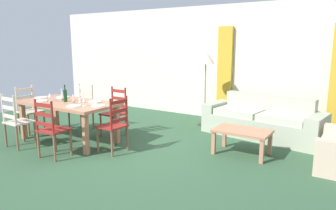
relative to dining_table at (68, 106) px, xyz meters
name	(u,v)px	position (x,y,z in m)	size (l,w,h in m)	color
ground_plane	(121,154)	(1.28, -0.02, -0.67)	(9.60, 9.60, 0.02)	#2F5136
wall_far	(208,63)	(1.28, 3.28, 0.69)	(9.60, 0.16, 2.70)	beige
curtain_panel_left	(225,74)	(1.79, 3.14, 0.44)	(0.35, 0.08, 2.20)	gold
dining_table	(68,106)	(0.00, 0.00, 0.00)	(1.90, 0.96, 0.75)	#B27757
dining_chair_near_left	(16,121)	(-0.47, -0.75, -0.19)	(0.43, 0.41, 0.96)	beige
dining_chair_near_right	(51,129)	(0.48, -0.76, -0.19)	(0.45, 0.43, 0.96)	maroon
dining_chair_far_left	(83,107)	(-0.42, 0.73, -0.19)	(0.43, 0.42, 0.96)	beige
dining_chair_far_right	(115,112)	(0.48, 0.75, -0.19)	(0.44, 0.42, 0.96)	maroon
dining_chair_head_west	(29,110)	(-1.15, -0.04, -0.19)	(0.41, 0.43, 0.96)	beige
dining_chair_head_east	(114,125)	(1.17, -0.03, -0.19)	(0.43, 0.44, 0.96)	maroon
dinner_plate_near_left	(41,101)	(-0.45, -0.25, 0.10)	(0.24, 0.24, 0.02)	white
fork_near_left	(36,101)	(-0.60, -0.25, 0.09)	(0.02, 0.17, 0.01)	silver
dinner_plate_near_right	(74,106)	(0.45, -0.25, 0.10)	(0.24, 0.24, 0.02)	white
fork_near_right	(68,105)	(0.30, -0.25, 0.09)	(0.02, 0.17, 0.01)	silver
dinner_plate_far_left	(62,97)	(-0.45, 0.25, 0.10)	(0.24, 0.24, 0.02)	white
fork_far_left	(58,97)	(-0.60, 0.25, 0.09)	(0.02, 0.17, 0.01)	silver
dinner_plate_far_right	(95,102)	(0.45, 0.25, 0.10)	(0.24, 0.24, 0.02)	white
fork_far_right	(89,101)	(0.30, 0.25, 0.09)	(0.02, 0.17, 0.01)	silver
dinner_plate_head_west	(41,97)	(-0.78, 0.00, 0.10)	(0.24, 0.24, 0.02)	white
fork_head_west	(36,97)	(-0.93, 0.00, 0.09)	(0.02, 0.17, 0.01)	silver
dinner_plate_head_east	(98,106)	(0.78, 0.00, 0.10)	(0.24, 0.24, 0.02)	white
fork_head_east	(92,105)	(0.63, 0.00, 0.09)	(0.02, 0.17, 0.01)	silver
wine_bottle	(65,95)	(-0.04, -0.02, 0.20)	(0.07, 0.07, 0.32)	#143819
wine_glass_near_left	(50,95)	(-0.32, -0.14, 0.20)	(0.06, 0.06, 0.16)	white
wine_glass_near_right	(84,100)	(0.58, -0.13, 0.20)	(0.06, 0.06, 0.16)	white
wine_glass_far_left	(62,94)	(-0.31, 0.14, 0.20)	(0.06, 0.06, 0.16)	white
wine_glass_far_right	(95,98)	(0.57, 0.14, 0.20)	(0.06, 0.06, 0.16)	white
coffee_cup_primary	(81,100)	(0.29, 0.05, 0.13)	(0.07, 0.07, 0.09)	beige
candle_tall	(62,97)	(-0.18, 0.02, 0.15)	(0.05, 0.05, 0.23)	#998C66
candle_short	(73,101)	(0.20, -0.04, 0.13)	(0.05, 0.05, 0.16)	#998C66
couch	(263,122)	(2.99, 2.24, -0.37)	(2.37, 1.10, 0.80)	#A4AB93
coffee_table	(242,134)	(3.00, 1.02, -0.31)	(0.90, 0.56, 0.42)	#B27757
standing_lamp	(206,62)	(1.64, 2.42, 0.75)	(0.40, 0.40, 1.64)	#332D28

